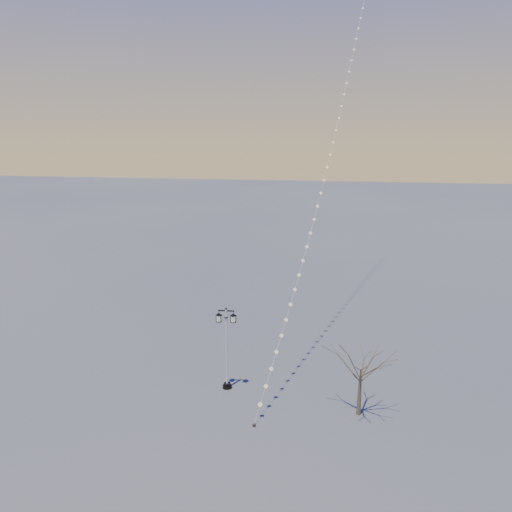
# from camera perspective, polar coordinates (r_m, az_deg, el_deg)

# --- Properties ---
(ground) EXTENTS (300.00, 300.00, 0.00)m
(ground) POSITION_cam_1_polar(r_m,az_deg,el_deg) (31.06, -1.89, -16.96)
(ground) COLOR #4B4D4C
(ground) RESTS_ON ground
(street_lamp) EXTENTS (1.38, 0.61, 5.45)m
(street_lamp) POSITION_cam_1_polar(r_m,az_deg,el_deg) (31.85, -3.38, -10.05)
(street_lamp) COLOR black
(street_lamp) RESTS_ON ground
(bare_tree) EXTENTS (2.69, 2.69, 4.46)m
(bare_tree) POSITION_cam_1_polar(r_m,az_deg,el_deg) (29.56, 11.93, -12.15)
(bare_tree) COLOR brown
(bare_tree) RESTS_ON ground
(kite_train) EXTENTS (6.59, 34.34, 32.66)m
(kite_train) POSITION_cam_1_polar(r_m,az_deg,el_deg) (41.21, 8.43, 14.09)
(kite_train) COLOR #31201D
(kite_train) RESTS_ON ground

